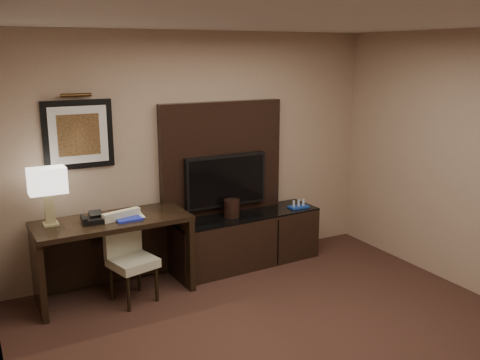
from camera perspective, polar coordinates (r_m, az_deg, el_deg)
ceiling at (r=3.86m, az=10.33°, el=16.74°), size 4.50×5.00×0.01m
wall_back at (r=6.13m, az=-4.74°, el=2.96°), size 4.50×0.01×2.70m
desk at (r=5.68m, az=-13.28°, el=-8.06°), size 1.56×0.71×0.83m
credenza at (r=6.35m, az=0.61°, el=-6.35°), size 1.83×0.59×0.62m
tv_wall_panel at (r=6.22m, az=-1.97°, el=2.39°), size 1.50×0.12×1.30m
tv at (r=6.18m, az=-1.54°, el=-0.04°), size 1.00×0.08×0.60m
artwork at (r=5.69m, az=-16.87°, el=4.66°), size 0.70×0.04×0.70m
picture_light at (r=5.61m, az=-17.08°, el=8.65°), size 0.04×0.04×0.30m
desk_chair at (r=5.51m, az=-11.36°, el=-8.53°), size 0.51×0.56×0.85m
table_lamp at (r=5.46m, az=-19.75°, el=-1.67°), size 0.38×0.24×0.58m
desk_phone at (r=5.46m, az=-15.39°, el=-3.88°), size 0.22×0.20×0.11m
blue_folder at (r=5.56m, az=-12.07°, el=-3.87°), size 0.26×0.34×0.02m
book at (r=5.52m, az=-11.89°, el=-2.96°), size 0.16×0.03×0.21m
ice_bucket at (r=6.13m, az=-0.89°, el=-3.03°), size 0.22×0.22×0.20m
minibar_tray at (r=6.54m, az=6.26°, el=-2.58°), size 0.24×0.15×0.09m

